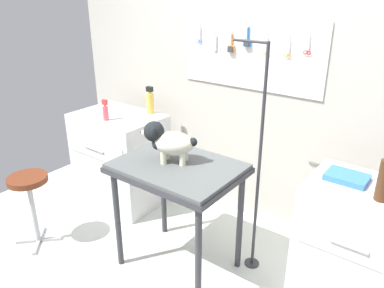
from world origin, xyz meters
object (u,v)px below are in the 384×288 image
(counter_left, at_px, (120,158))
(spray_bottle_tall, at_px, (150,102))
(grooming_table, at_px, (178,177))
(dog, at_px, (168,141))
(cabinet_right, at_px, (357,250))
(grooming_arm, at_px, (257,173))
(stool, at_px, (30,191))

(counter_left, distance_m, spray_bottle_tall, 0.62)
(grooming_table, bearing_deg, dog, -178.63)
(cabinet_right, bearing_deg, grooming_table, -162.14)
(grooming_arm, bearing_deg, grooming_table, -142.34)
(grooming_table, relative_size, counter_left, 0.97)
(counter_left, height_order, cabinet_right, cabinet_right)
(grooming_table, relative_size, grooming_arm, 0.51)
(grooming_arm, relative_size, counter_left, 1.90)
(stool, bearing_deg, dog, 25.19)
(grooming_table, distance_m, dog, 0.26)
(stool, bearing_deg, spray_bottle_tall, 77.26)
(grooming_arm, relative_size, dog, 4.37)
(dog, relative_size, cabinet_right, 0.43)
(grooming_table, height_order, dog, dog)
(grooming_table, xyz_separation_m, grooming_arm, (0.43, 0.33, 0.03))
(grooming_arm, distance_m, stool, 1.76)
(counter_left, xyz_separation_m, cabinet_right, (2.18, -0.06, 0.00))
(dog, bearing_deg, stool, -154.81)
(cabinet_right, bearing_deg, spray_bottle_tall, 171.81)
(stool, relative_size, spray_bottle_tall, 2.42)
(dog, bearing_deg, grooming_arm, 33.33)
(stool, bearing_deg, grooming_table, 23.68)
(grooming_table, bearing_deg, cabinet_right, 17.86)
(grooming_arm, bearing_deg, dog, -146.67)
(dog, bearing_deg, grooming_table, 1.37)
(counter_left, distance_m, cabinet_right, 2.19)
(counter_left, xyz_separation_m, stool, (-0.05, -0.91, 0.05))
(grooming_table, bearing_deg, grooming_arm, 37.66)
(grooming_arm, height_order, spray_bottle_tall, grooming_arm)
(stool, xyz_separation_m, spray_bottle_tall, (0.26, 1.13, 0.50))
(stool, distance_m, spray_bottle_tall, 1.26)
(stool, bearing_deg, counter_left, 87.13)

